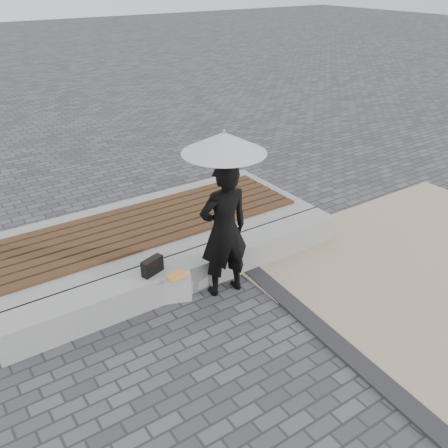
{
  "coord_description": "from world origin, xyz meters",
  "views": [
    {
      "loc": [
        -2.75,
        -3.25,
        3.85
      ],
      "look_at": [
        0.3,
        1.22,
        1.0
      ],
      "focal_mm": 39.43,
      "sensor_mm": 36.0,
      "label": 1
    }
  ],
  "objects_px": {
    "seating_ledge": "(190,271)",
    "handbag": "(152,266)",
    "canvas_tote": "(176,287)",
    "woman": "(224,230)",
    "parasol": "(224,143)"
  },
  "relations": [
    {
      "from": "seating_ledge",
      "to": "handbag",
      "type": "distance_m",
      "value": 0.64
    },
    {
      "from": "handbag",
      "to": "canvas_tote",
      "type": "bearing_deg",
      "value": -55.6
    },
    {
      "from": "canvas_tote",
      "to": "woman",
      "type": "bearing_deg",
      "value": 5.59
    },
    {
      "from": "seating_ledge",
      "to": "woman",
      "type": "distance_m",
      "value": 0.86
    },
    {
      "from": "handbag",
      "to": "canvas_tote",
      "type": "height_order",
      "value": "handbag"
    },
    {
      "from": "seating_ledge",
      "to": "canvas_tote",
      "type": "height_order",
      "value": "same"
    },
    {
      "from": "seating_ledge",
      "to": "canvas_tote",
      "type": "relative_size",
      "value": 12.5
    },
    {
      "from": "woman",
      "to": "handbag",
      "type": "height_order",
      "value": "woman"
    },
    {
      "from": "parasol",
      "to": "canvas_tote",
      "type": "distance_m",
      "value": 1.97
    },
    {
      "from": "seating_ledge",
      "to": "canvas_tote",
      "type": "distance_m",
      "value": 0.39
    },
    {
      "from": "handbag",
      "to": "canvas_tote",
      "type": "relative_size",
      "value": 0.75
    },
    {
      "from": "woman",
      "to": "canvas_tote",
      "type": "bearing_deg",
      "value": -9.56
    },
    {
      "from": "seating_ledge",
      "to": "parasol",
      "type": "relative_size",
      "value": 3.9
    },
    {
      "from": "seating_ledge",
      "to": "handbag",
      "type": "relative_size",
      "value": 16.58
    },
    {
      "from": "woman",
      "to": "parasol",
      "type": "bearing_deg",
      "value": -84.34
    }
  ]
}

